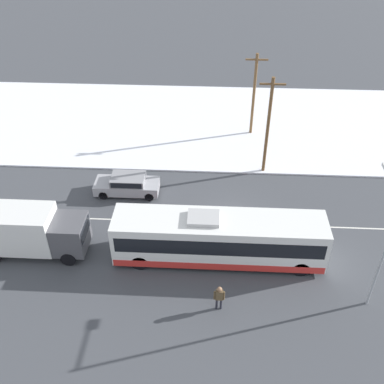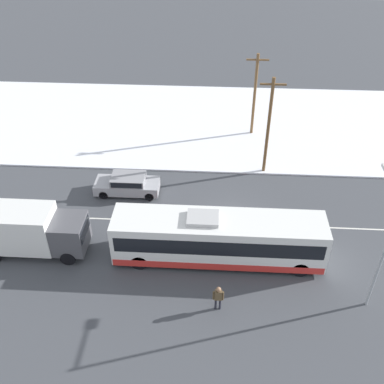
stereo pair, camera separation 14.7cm
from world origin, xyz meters
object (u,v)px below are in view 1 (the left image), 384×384
object	(u,v)px
utility_pole_roadside	(268,125)
box_truck	(25,230)
city_bus	(219,238)
pedestrian_at_stop	(219,296)
sedan_car	(127,184)
utility_pole_snowlot	(254,94)

from	to	relation	value
utility_pole_roadside	box_truck	bearing A→B (deg)	-147.36
city_bus	utility_pole_roadside	bearing A→B (deg)	70.32
box_truck	pedestrian_at_stop	distance (m)	12.17
sedan_car	utility_pole_snowlot	distance (m)	13.36
city_bus	utility_pole_snowlot	distance (m)	15.78
utility_pole_roadside	sedan_car	bearing A→B (deg)	-161.53
utility_pole_roadside	utility_pole_snowlot	xyz separation A→B (m)	(-0.66, 5.89, -0.25)
city_bus	sedan_car	xyz separation A→B (m)	(-6.50, 6.19, -0.76)
pedestrian_at_stop	utility_pole_roadside	distance (m)	14.05
city_bus	sedan_car	size ratio (longest dim) A/B	2.70
sedan_car	utility_pole_snowlot	bearing A→B (deg)	-135.11
box_truck	utility_pole_roadside	distance (m)	17.81
utility_pole_roadside	utility_pole_snowlot	world-z (taller)	utility_pole_roadside
box_truck	pedestrian_at_stop	world-z (taller)	box_truck
sedan_car	utility_pole_roadside	bearing A→B (deg)	-161.53
utility_pole_roadside	utility_pole_snowlot	distance (m)	5.93
sedan_car	box_truck	bearing A→B (deg)	51.33
box_truck	pedestrian_at_stop	xyz separation A→B (m)	(11.55, -3.80, -0.68)
city_bus	utility_pole_roadside	size ratio (longest dim) A/B	1.61
box_truck	pedestrian_at_stop	size ratio (longest dim) A/B	4.20
sedan_car	pedestrian_at_stop	size ratio (longest dim) A/B	2.75
city_bus	box_truck	distance (m)	11.48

